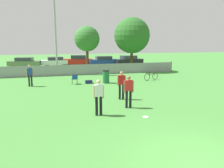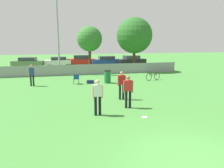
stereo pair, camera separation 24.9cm
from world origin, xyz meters
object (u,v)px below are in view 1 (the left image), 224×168
object	(u,v)px
player_thrower_red	(121,83)
bicycle_sideline	(151,76)
light_pole	(55,26)
parked_car_blue	(104,61)
parked_car_olive	(25,62)
frisbee_disc	(146,117)
parked_car_white	(55,61)
tree_far_right	(132,36)
folding_chair_sideline	(75,78)
spectator_in_blue	(30,74)
player_defender_red	(129,90)
gear_bag_sideline	(89,82)
parked_car_red	(78,60)
parked_car_dark	(129,60)
tree_near_pole	(87,39)
player_receiver_white	(99,95)
trash_bin	(106,77)

from	to	relation	value
player_thrower_red	bicycle_sideline	distance (m)	7.49
light_pole	parked_car_blue	size ratio (longest dim) A/B	1.93
parked_car_olive	parked_car_blue	bearing A→B (deg)	8.25
frisbee_disc	parked_car_blue	distance (m)	23.78
parked_car_white	tree_far_right	bearing A→B (deg)	-50.79
tree_far_right	folding_chair_sideline	xyz separation A→B (m)	(-7.47, -6.75, -3.68)
spectator_in_blue	tree_far_right	bearing A→B (deg)	-156.85
player_defender_red	gear_bag_sideline	distance (m)	7.48
tree_far_right	bicycle_sideline	size ratio (longest dim) A/B	4.00
player_thrower_red	frisbee_disc	distance (m)	3.49
parked_car_olive	player_defender_red	bearing A→B (deg)	-62.35
player_defender_red	parked_car_red	size ratio (longest dim) A/B	0.39
spectator_in_blue	parked_car_dark	bearing A→B (deg)	-142.20
frisbee_disc	parked_car_white	bearing A→B (deg)	98.04
light_pole	tree_near_pole	bearing A→B (deg)	32.15
player_receiver_white	bicycle_sideline	xyz separation A→B (m)	(6.64, 8.27, -0.63)
parked_car_white	parked_car_red	size ratio (longest dim) A/B	0.99
tree_near_pole	parked_car_dark	world-z (taller)	tree_near_pole
parked_car_dark	gear_bag_sideline	bearing A→B (deg)	-130.97
tree_far_right	parked_car_olive	size ratio (longest dim) A/B	1.41
bicycle_sideline	gear_bag_sideline	world-z (taller)	bicycle_sideline
parked_car_olive	parked_car_red	xyz separation A→B (m)	(7.55, 0.85, 0.04)
parked_car_blue	parked_car_dark	bearing A→B (deg)	-12.64
player_thrower_red	spectator_in_blue	world-z (taller)	player_thrower_red
player_thrower_red	bicycle_sideline	bearing A→B (deg)	63.65
tree_far_right	folding_chair_sideline	size ratio (longest dim) A/B	7.74
player_defender_red	folding_chair_sideline	distance (m)	7.65
frisbee_disc	player_receiver_white	bearing A→B (deg)	156.75
spectator_in_blue	parked_car_blue	world-z (taller)	spectator_in_blue
folding_chair_sideline	parked_car_olive	xyz separation A→B (m)	(-5.36, 14.70, 0.18)
player_thrower_red	parked_car_olive	size ratio (longest dim) A/B	0.38
parked_car_white	light_pole	bearing A→B (deg)	-95.55
player_defender_red	player_receiver_white	distance (m)	1.90
gear_bag_sideline	parked_car_dark	xyz separation A→B (m)	(8.44, 13.65, 0.56)
tree_near_pole	player_thrower_red	bearing A→B (deg)	-91.06
tree_near_pole	parked_car_red	size ratio (longest dim) A/B	1.21
tree_far_right	player_defender_red	distance (m)	15.48
folding_chair_sideline	parked_car_dark	size ratio (longest dim) A/B	0.18
tree_near_pole	player_receiver_white	bearing A→B (deg)	-97.50
spectator_in_blue	parked_car_dark	xyz separation A→B (m)	(13.01, 13.64, -0.26)
parked_car_blue	parked_car_dark	world-z (taller)	parked_car_dark
tree_far_right	player_receiver_white	distance (m)	16.84
spectator_in_blue	frisbee_disc	size ratio (longest dim) A/B	6.10
tree_near_pole	gear_bag_sideline	size ratio (longest dim) A/B	9.17
spectator_in_blue	parked_car_olive	bearing A→B (deg)	-91.03
folding_chair_sideline	player_defender_red	bearing A→B (deg)	104.07
gear_bag_sideline	frisbee_disc	bearing A→B (deg)	-83.01
player_receiver_white	gear_bag_sideline	xyz separation A→B (m)	(0.90, 8.14, -0.84)
trash_bin	gear_bag_sideline	xyz separation A→B (m)	(-1.44, 0.19, -0.42)
player_thrower_red	folding_chair_sideline	distance (m)	6.06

